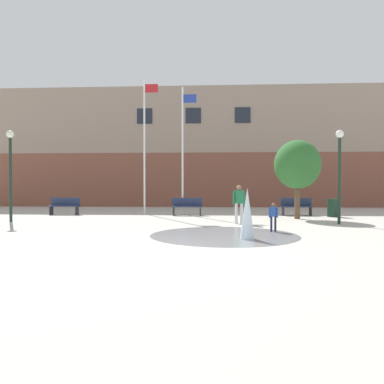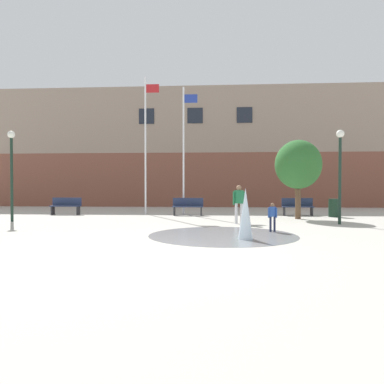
{
  "view_description": "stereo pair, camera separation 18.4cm",
  "coord_description": "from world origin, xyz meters",
  "px_view_note": "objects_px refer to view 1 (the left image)",
  "views": [
    {
      "loc": [
        1.43,
        -8.89,
        1.62
      ],
      "look_at": [
        0.53,
        6.83,
        1.3
      ],
      "focal_mm": 35.0,
      "sensor_mm": 36.0,
      "label": 1
    },
    {
      "loc": [
        1.61,
        -8.88,
        1.62
      ],
      "look_at": [
        0.53,
        6.83,
        1.3
      ],
      "focal_mm": 35.0,
      "sensor_mm": 36.0,
      "label": 2
    }
  ],
  "objects_px": {
    "adult_in_red": "(239,201)",
    "lamp_post_right_lane": "(339,163)",
    "child_running": "(273,215)",
    "lamp_post_left_lane": "(10,162)",
    "street_tree_near_building": "(297,165)",
    "trash_can": "(333,208)",
    "flagpole_left": "(145,141)",
    "park_bench_far_right": "(296,206)",
    "park_bench_far_left": "(65,206)",
    "park_bench_under_right_flagpole": "(187,206)",
    "flagpole_right": "(183,146)"
  },
  "relations": [
    {
      "from": "adult_in_red",
      "to": "lamp_post_right_lane",
      "type": "height_order",
      "value": "lamp_post_right_lane"
    },
    {
      "from": "child_running",
      "to": "lamp_post_left_lane",
      "type": "xyz_separation_m",
      "value": [
        -10.82,
        2.78,
        2.0
      ]
    },
    {
      "from": "child_running",
      "to": "street_tree_near_building",
      "type": "distance_m",
      "value": 5.62
    },
    {
      "from": "trash_can",
      "to": "flagpole_left",
      "type": "bearing_deg",
      "value": 173.44
    },
    {
      "from": "trash_can",
      "to": "lamp_post_right_lane",
      "type": "bearing_deg",
      "value": -103.74
    },
    {
      "from": "park_bench_far_right",
      "to": "adult_in_red",
      "type": "relative_size",
      "value": 1.01
    },
    {
      "from": "child_running",
      "to": "flagpole_left",
      "type": "relative_size",
      "value": 0.13
    },
    {
      "from": "park_bench_far_left",
      "to": "child_running",
      "type": "xyz_separation_m",
      "value": [
        10.0,
        -6.61,
        0.1
      ]
    },
    {
      "from": "park_bench_under_right_flagpole",
      "to": "flagpole_left",
      "type": "distance_m",
      "value": 4.25
    },
    {
      "from": "park_bench_far_right",
      "to": "lamp_post_left_lane",
      "type": "height_order",
      "value": "lamp_post_left_lane"
    },
    {
      "from": "flagpole_left",
      "to": "street_tree_near_building",
      "type": "height_order",
      "value": "flagpole_left"
    },
    {
      "from": "child_running",
      "to": "adult_in_red",
      "type": "relative_size",
      "value": 0.62
    },
    {
      "from": "park_bench_under_right_flagpole",
      "to": "park_bench_far_right",
      "type": "relative_size",
      "value": 1.0
    },
    {
      "from": "child_running",
      "to": "trash_can",
      "type": "relative_size",
      "value": 1.1
    },
    {
      "from": "park_bench_far_left",
      "to": "street_tree_near_building",
      "type": "xyz_separation_m",
      "value": [
        11.89,
        -1.69,
        2.06
      ]
    },
    {
      "from": "child_running",
      "to": "flagpole_right",
      "type": "height_order",
      "value": "flagpole_right"
    },
    {
      "from": "park_bench_far_right",
      "to": "adult_in_red",
      "type": "height_order",
      "value": "adult_in_red"
    },
    {
      "from": "park_bench_far_right",
      "to": "flagpole_left",
      "type": "xyz_separation_m",
      "value": [
        -8.03,
        0.44,
        3.48
      ]
    },
    {
      "from": "child_running",
      "to": "flagpole_left",
      "type": "height_order",
      "value": "flagpole_left"
    },
    {
      "from": "park_bench_far_left",
      "to": "flagpole_left",
      "type": "height_order",
      "value": "flagpole_left"
    },
    {
      "from": "child_running",
      "to": "lamp_post_left_lane",
      "type": "bearing_deg",
      "value": -53.37
    },
    {
      "from": "child_running",
      "to": "flagpole_left",
      "type": "bearing_deg",
      "value": -90.38
    },
    {
      "from": "park_bench_under_right_flagpole",
      "to": "lamp_post_right_lane",
      "type": "xyz_separation_m",
      "value": [
        6.5,
        -3.93,
        2.03
      ]
    },
    {
      "from": "adult_in_red",
      "to": "lamp_post_right_lane",
      "type": "xyz_separation_m",
      "value": [
        4.07,
        0.08,
        1.57
      ]
    },
    {
      "from": "park_bench_under_right_flagpole",
      "to": "street_tree_near_building",
      "type": "height_order",
      "value": "street_tree_near_building"
    },
    {
      "from": "adult_in_red",
      "to": "trash_can",
      "type": "relative_size",
      "value": 1.77
    },
    {
      "from": "trash_can",
      "to": "street_tree_near_building",
      "type": "bearing_deg",
      "value": -149.58
    },
    {
      "from": "adult_in_red",
      "to": "flagpole_right",
      "type": "bearing_deg",
      "value": 160.99
    },
    {
      "from": "park_bench_far_left",
      "to": "lamp_post_right_lane",
      "type": "bearing_deg",
      "value": -17.0
    },
    {
      "from": "flagpole_left",
      "to": "street_tree_near_building",
      "type": "xyz_separation_m",
      "value": [
        7.65,
        -2.31,
        -1.42
      ]
    },
    {
      "from": "child_running",
      "to": "adult_in_red",
      "type": "xyz_separation_m",
      "value": [
        -1.0,
        2.54,
        0.35
      ]
    },
    {
      "from": "flagpole_right",
      "to": "trash_can",
      "type": "xyz_separation_m",
      "value": [
        7.6,
        -1.11,
        -3.22
      ]
    },
    {
      "from": "flagpole_left",
      "to": "trash_can",
      "type": "xyz_separation_m",
      "value": [
        9.69,
        -1.11,
        -3.51
      ]
    },
    {
      "from": "child_running",
      "to": "lamp_post_left_lane",
      "type": "distance_m",
      "value": 11.35
    },
    {
      "from": "park_bench_under_right_flagpole",
      "to": "child_running",
      "type": "height_order",
      "value": "child_running"
    },
    {
      "from": "adult_in_red",
      "to": "lamp_post_left_lane",
      "type": "height_order",
      "value": "lamp_post_left_lane"
    },
    {
      "from": "park_bench_far_right",
      "to": "flagpole_left",
      "type": "height_order",
      "value": "flagpole_left"
    },
    {
      "from": "lamp_post_left_lane",
      "to": "lamp_post_right_lane",
      "type": "bearing_deg",
      "value": -0.68
    },
    {
      "from": "adult_in_red",
      "to": "park_bench_far_right",
      "type": "bearing_deg",
      "value": 93.64
    },
    {
      "from": "adult_in_red",
      "to": "street_tree_near_building",
      "type": "xyz_separation_m",
      "value": [
        2.89,
        2.38,
        1.61
      ]
    },
    {
      "from": "flagpole_right",
      "to": "street_tree_near_building",
      "type": "relative_size",
      "value": 1.85
    },
    {
      "from": "lamp_post_left_lane",
      "to": "lamp_post_right_lane",
      "type": "height_order",
      "value": "lamp_post_left_lane"
    },
    {
      "from": "child_running",
      "to": "lamp_post_right_lane",
      "type": "xyz_separation_m",
      "value": [
        3.07,
        2.62,
        1.93
      ]
    },
    {
      "from": "child_running",
      "to": "street_tree_near_building",
      "type": "xyz_separation_m",
      "value": [
        1.89,
        4.92,
        1.96
      ]
    },
    {
      "from": "park_bench_under_right_flagpole",
      "to": "trash_can",
      "type": "distance_m",
      "value": 7.37
    },
    {
      "from": "park_bench_far_left",
      "to": "street_tree_near_building",
      "type": "relative_size",
      "value": 0.43
    },
    {
      "from": "flagpole_right",
      "to": "street_tree_near_building",
      "type": "bearing_deg",
      "value": -22.49
    },
    {
      "from": "adult_in_red",
      "to": "street_tree_near_building",
      "type": "height_order",
      "value": "street_tree_near_building"
    },
    {
      "from": "park_bench_far_left",
      "to": "flagpole_left",
      "type": "bearing_deg",
      "value": 8.26
    },
    {
      "from": "child_running",
      "to": "lamp_post_right_lane",
      "type": "bearing_deg",
      "value": -178.5
    }
  ]
}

